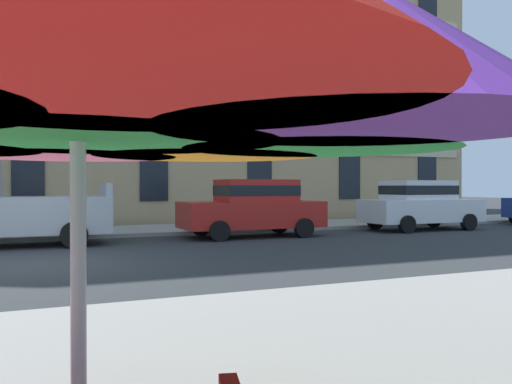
{
  "coord_description": "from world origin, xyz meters",
  "views": [
    {
      "loc": [
        0.28,
        -11.09,
        1.56
      ],
      "look_at": [
        6.35,
        3.2,
        1.4
      ],
      "focal_mm": 36.28,
      "sensor_mm": 36.0,
      "label": 1
    }
  ],
  "objects": [
    {
      "name": "sidewalk_far",
      "position": [
        0.0,
        6.8,
        0.06
      ],
      "size": [
        56.0,
        3.6,
        0.12
      ],
      "primitive_type": "cube",
      "color": "#9E998E",
      "rests_on": "ground"
    },
    {
      "name": "patio_umbrella",
      "position": [
        0.43,
        -9.0,
        1.99
      ],
      "size": [
        3.4,
        3.4,
        2.3
      ],
      "color": "silver",
      "rests_on": "ground"
    },
    {
      "name": "apartment_building",
      "position": [
        -0.0,
        14.99,
        9.6
      ],
      "size": [
        40.39,
        12.08,
        19.2
      ],
      "color": "tan",
      "rests_on": "ground"
    },
    {
      "name": "sedan_red",
      "position": [
        6.47,
        3.7,
        0.95
      ],
      "size": [
        4.4,
        1.98,
        1.78
      ],
      "color": "#B21E19",
      "rests_on": "ground"
    },
    {
      "name": "sedan_white",
      "position": [
        12.99,
        3.7,
        0.95
      ],
      "size": [
        4.4,
        1.98,
        1.78
      ],
      "color": "silver",
      "rests_on": "ground"
    },
    {
      "name": "ground_plane",
      "position": [
        0.0,
        0.0,
        0.0
      ],
      "size": [
        120.0,
        120.0,
        0.0
      ],
      "primitive_type": "plane",
      "color": "#2D3033"
    }
  ]
}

